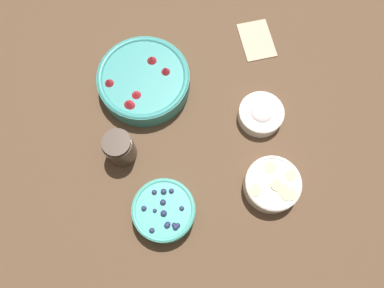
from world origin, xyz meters
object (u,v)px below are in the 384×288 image
(bowl_strawberries, at_px, (144,80))
(bowl_blueberries, at_px, (164,211))
(bowl_cream, at_px, (261,114))
(jar_chocolate, at_px, (119,147))
(bowl_bananas, at_px, (272,184))

(bowl_strawberries, height_order, bowl_blueberries, bowl_strawberries)
(bowl_strawberries, distance_m, bowl_blueberries, 0.36)
(bowl_strawberries, xyz_separation_m, bowl_cream, (0.19, 0.27, -0.01))
(bowl_cream, distance_m, jar_chocolate, 0.39)
(bowl_cream, xyz_separation_m, jar_chocolate, (-0.02, -0.39, 0.02))
(bowl_strawberries, relative_size, bowl_bananas, 1.80)
(bowl_blueberries, height_order, bowl_cream, bowl_blueberries)
(bowl_bananas, height_order, jar_chocolate, jar_chocolate)
(bowl_strawberries, bearing_deg, bowl_blueberries, -7.60)
(bowl_blueberries, distance_m, jar_chocolate, 0.20)
(bowl_blueberries, bearing_deg, bowl_strawberries, 172.40)
(bowl_blueberries, xyz_separation_m, bowl_bananas, (0.02, 0.28, -0.00))
(jar_chocolate, bearing_deg, bowl_bananas, 58.40)
(bowl_strawberries, height_order, bowl_cream, bowl_strawberries)
(bowl_cream, relative_size, jar_chocolate, 1.25)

